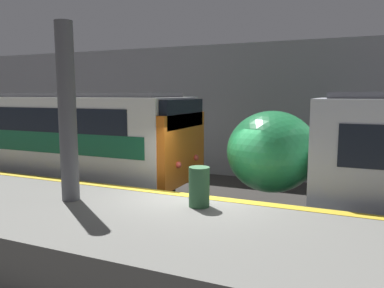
{
  "coord_description": "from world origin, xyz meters",
  "views": [
    {
      "loc": [
        3.31,
        -7.97,
        3.39
      ],
      "look_at": [
        -0.49,
        0.84,
        2.09
      ],
      "focal_mm": 35.0,
      "sensor_mm": 36.0,
      "label": 1
    }
  ],
  "objects": [
    {
      "name": "trash_bin",
      "position": [
        0.4,
        -0.84,
        1.43
      ],
      "size": [
        0.44,
        0.44,
        0.85
      ],
      "color": "#2D5B38",
      "rests_on": "platform"
    },
    {
      "name": "station_rear_barrier",
      "position": [
        0.0,
        6.68,
        2.68
      ],
      "size": [
        50.0,
        0.15,
        5.35
      ],
      "color": "gray",
      "rests_on": "ground"
    },
    {
      "name": "ground_plane",
      "position": [
        0.0,
        0.0,
        0.0
      ],
      "size": [
        120.0,
        120.0,
        0.0
      ],
      "primitive_type": "plane",
      "color": "#33302D"
    },
    {
      "name": "platform",
      "position": [
        0.0,
        -1.89,
        0.5
      ],
      "size": [
        40.0,
        3.78,
        1.02
      ],
      "color": "slate",
      "rests_on": "ground"
    },
    {
      "name": "support_pillar_near",
      "position": [
        -2.44,
        -1.53,
        2.97
      ],
      "size": [
        0.39,
        0.39,
        3.91
      ],
      "color": "#56565B",
      "rests_on": "platform"
    }
  ]
}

